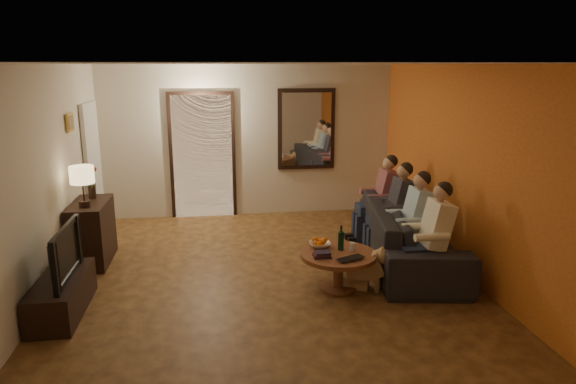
{
  "coord_description": "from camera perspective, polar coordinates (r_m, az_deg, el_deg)",
  "views": [
    {
      "loc": [
        -0.57,
        -5.83,
        2.59
      ],
      "look_at": [
        0.3,
        0.3,
        1.05
      ],
      "focal_mm": 32.0,
      "sensor_mm": 36.0,
      "label": 1
    }
  ],
  "objects": [
    {
      "name": "floor",
      "position": [
        6.4,
        -2.32,
        -9.9
      ],
      "size": [
        5.0,
        6.0,
        0.01
      ],
      "primitive_type": "cube",
      "color": "#3E2610",
      "rests_on": "ground"
    },
    {
      "name": "ceiling",
      "position": [
        5.86,
        -2.57,
        14.06
      ],
      "size": [
        5.0,
        6.0,
        0.01
      ],
      "primitive_type": "cube",
      "color": "white",
      "rests_on": "back_wall"
    },
    {
      "name": "back_wall",
      "position": [
        8.94,
        -4.36,
        5.62
      ],
      "size": [
        5.0,
        0.02,
        2.6
      ],
      "primitive_type": "cube",
      "color": "beige",
      "rests_on": "floor"
    },
    {
      "name": "front_wall",
      "position": [
        3.16,
        3.07,
        -10.1
      ],
      "size": [
        5.0,
        0.02,
        2.6
      ],
      "primitive_type": "cube",
      "color": "beige",
      "rests_on": "floor"
    },
    {
      "name": "left_wall",
      "position": [
        6.27,
        -25.8,
        0.7
      ],
      "size": [
        0.02,
        6.0,
        2.6
      ],
      "primitive_type": "cube",
      "color": "beige",
      "rests_on": "floor"
    },
    {
      "name": "right_wall",
      "position": [
        6.71,
        19.33,
        2.1
      ],
      "size": [
        0.02,
        6.0,
        2.6
      ],
      "primitive_type": "cube",
      "color": "beige",
      "rests_on": "floor"
    },
    {
      "name": "orange_accent",
      "position": [
        6.71,
        19.26,
        2.1
      ],
      "size": [
        0.01,
        6.0,
        2.6
      ],
      "primitive_type": "cube",
      "color": "#C65D21",
      "rests_on": "right_wall"
    },
    {
      "name": "kitchen_doorway",
      "position": [
        8.94,
        -9.45,
        3.86
      ],
      "size": [
        1.0,
        0.06,
        2.1
      ],
      "primitive_type": "cube",
      "color": "#FFE0A5",
      "rests_on": "floor"
    },
    {
      "name": "door_trim",
      "position": [
        8.93,
        -9.45,
        3.85
      ],
      "size": [
        1.12,
        0.04,
        2.22
      ],
      "primitive_type": "cube",
      "color": "black",
      "rests_on": "floor"
    },
    {
      "name": "fridge_glimpse",
      "position": [
        8.97,
        -7.82,
        2.97
      ],
      "size": [
        0.45,
        0.03,
        1.7
      ],
      "primitive_type": "cube",
      "color": "silver",
      "rests_on": "floor"
    },
    {
      "name": "mirror_frame",
      "position": [
        8.99,
        2.05,
        6.99
      ],
      "size": [
        1.0,
        0.05,
        1.4
      ],
      "primitive_type": "cube",
      "color": "black",
      "rests_on": "back_wall"
    },
    {
      "name": "mirror_glass",
      "position": [
        8.96,
        2.08,
        6.97
      ],
      "size": [
        0.86,
        0.02,
        1.26
      ],
      "primitive_type": "cube",
      "color": "white",
      "rests_on": "back_wall"
    },
    {
      "name": "white_door",
      "position": [
        8.49,
        -20.81,
        2.39
      ],
      "size": [
        0.06,
        0.85,
        2.04
      ],
      "primitive_type": "cube",
      "color": "white",
      "rests_on": "floor"
    },
    {
      "name": "framed_art",
      "position": [
        7.41,
        -23.07,
        7.14
      ],
      "size": [
        0.03,
        0.28,
        0.24
      ],
      "primitive_type": "cube",
      "color": "#B28C33",
      "rests_on": "left_wall"
    },
    {
      "name": "art_canvas",
      "position": [
        7.41,
        -22.96,
        7.14
      ],
      "size": [
        0.01,
        0.22,
        0.18
      ],
      "primitive_type": "cube",
      "color": "brown",
      "rests_on": "left_wall"
    },
    {
      "name": "dresser",
      "position": [
        7.35,
        -20.96,
        -4.21
      ],
      "size": [
        0.45,
        0.93,
        0.83
      ],
      "primitive_type": "cube",
      "color": "black",
      "rests_on": "floor"
    },
    {
      "name": "table_lamp",
      "position": [
        6.97,
        -21.83,
        0.59
      ],
      "size": [
        0.3,
        0.3,
        0.54
      ],
      "primitive_type": null,
      "color": "beige",
      "rests_on": "dresser"
    },
    {
      "name": "flower_vase",
      "position": [
        7.39,
        -21.02,
        1.0
      ],
      "size": [
        0.14,
        0.14,
        0.44
      ],
      "primitive_type": null,
      "color": "red",
      "rests_on": "dresser"
    },
    {
      "name": "tv_stand",
      "position": [
        6.08,
        -23.81,
        -10.47
      ],
      "size": [
        0.45,
        1.18,
        0.39
      ],
      "primitive_type": "cube",
      "color": "black",
      "rests_on": "floor"
    },
    {
      "name": "tv",
      "position": [
        5.91,
        -24.26,
        -6.21
      ],
      "size": [
        0.98,
        0.13,
        0.57
      ],
      "primitive_type": "imported",
      "rotation": [
        0.0,
        0.0,
        1.57
      ],
      "color": "black",
      "rests_on": "tv_stand"
    },
    {
      "name": "sofa",
      "position": [
        7.09,
        13.33,
        -4.56
      ],
      "size": [
        2.74,
        1.42,
        0.76
      ],
      "primitive_type": "imported",
      "rotation": [
        0.0,
        0.0,
        1.41
      ],
      "color": "black",
      "rests_on": "floor"
    },
    {
      "name": "person_a",
      "position": [
        6.2,
        15.57,
        -5.27
      ],
      "size": [
        0.6,
        0.4,
        1.2
      ],
      "primitive_type": null,
      "color": "tan",
      "rests_on": "sofa"
    },
    {
      "name": "person_b",
      "position": [
        6.73,
        13.56,
        -3.64
      ],
      "size": [
        0.6,
        0.4,
        1.2
      ],
      "primitive_type": null,
      "color": "tan",
      "rests_on": "sofa"
    },
    {
      "name": "person_c",
      "position": [
        7.26,
        11.84,
        -2.24
      ],
      "size": [
        0.6,
        0.4,
        1.2
      ],
      "primitive_type": null,
      "color": "tan",
      "rests_on": "sofa"
    },
    {
      "name": "person_d",
      "position": [
        7.81,
        10.37,
        -1.03
      ],
      "size": [
        0.6,
        0.4,
        1.2
      ],
      "primitive_type": null,
      "color": "tan",
      "rests_on": "sofa"
    },
    {
      "name": "dog",
      "position": [
        6.17,
        8.54,
        -8.16
      ],
      "size": [
        0.61,
        0.45,
        0.56
      ],
      "primitive_type": null,
      "rotation": [
        0.0,
        0.0,
        -0.42
      ],
      "color": "tan",
      "rests_on": "floor"
    },
    {
      "name": "coffee_table",
      "position": [
        6.15,
        5.59,
        -8.72
      ],
      "size": [
        1.03,
        1.03,
        0.45
      ],
      "primitive_type": "cylinder",
      "rotation": [
        0.0,
        0.0,
        0.16
      ],
      "color": "brown",
      "rests_on": "floor"
    },
    {
      "name": "bowl",
      "position": [
        6.22,
        3.55,
        -5.87
      ],
      "size": [
        0.26,
        0.26,
        0.06
      ],
      "primitive_type": "imported",
      "color": "white",
      "rests_on": "coffee_table"
    },
    {
      "name": "oranges",
      "position": [
        6.2,
        3.56,
        -5.28
      ],
      "size": [
        0.2,
        0.2,
        0.08
      ],
      "primitive_type": null,
      "color": "orange",
      "rests_on": "bowl"
    },
    {
      "name": "wine_bottle",
      "position": [
        6.12,
        5.91,
        -5.04
      ],
      "size": [
        0.07,
        0.07,
        0.31
      ],
      "primitive_type": null,
      "color": "black",
      "rests_on": "coffee_table"
    },
    {
      "name": "wine_glass",
      "position": [
        6.14,
        7.18,
        -6.05
      ],
      "size": [
        0.06,
        0.06,
        0.1
      ],
      "primitive_type": "cylinder",
      "color": "silver",
      "rests_on": "coffee_table"
    },
    {
      "name": "book_stack",
      "position": [
        5.92,
        3.79,
        -6.9
      ],
      "size": [
        0.2,
        0.15,
        0.07
      ],
      "primitive_type": null,
      "color": "black",
      "rests_on": "coffee_table"
    },
    {
      "name": "laptop",
      "position": [
        5.83,
        7.26,
        -7.53
      ],
      "size": [
        0.39,
        0.33,
        0.03
      ],
      "primitive_type": "imported",
      "rotation": [
        0.0,
        0.0,
        0.43
      ],
      "color": "black",
      "rests_on": "coffee_table"
    }
  ]
}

